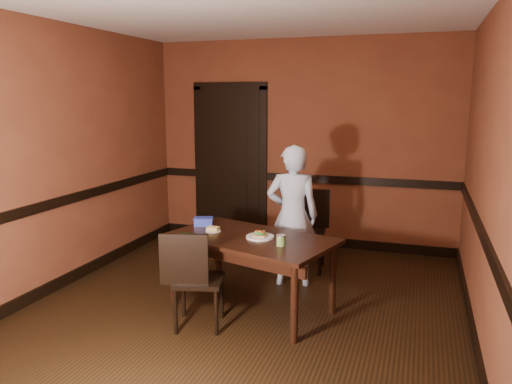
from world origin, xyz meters
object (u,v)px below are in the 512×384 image
Objects in this scene: sauce_jar at (281,240)px; food_tub at (203,221)px; chair_near at (199,278)px; cheese_saucer at (213,230)px; dining_table at (251,273)px; chair_far at (306,231)px; person at (292,216)px; sandwich_plate at (260,236)px.

food_tub is at bearing 155.32° from sauce_jar.
cheese_saucer is at bearing -95.45° from chair_near.
chair_near is at bearing -107.28° from dining_table.
chair_far is at bearing -122.59° from chair_near.
chair_near is 1.36m from person.
chair_far is 1.46m from sauce_jar.
chair_near reaches higher than food_tub.
chair_near is at bearing -80.29° from cheese_saucer.
sauce_jar reaches higher than dining_table.
person is 15.58× the size of sauce_jar.
chair_near is 0.68m from sandwich_plate.
dining_table is 1.64× the size of chair_far.
cheese_saucer is (-0.74, 0.24, -0.03)m from sauce_jar.
chair_far is 1.37m from cheese_saucer.
chair_far reaches higher than sauce_jar.
person is at bearing 81.95° from sandwich_plate.
person reaches higher than sauce_jar.
dining_table is 0.57m from chair_near.
food_tub is (-0.18, 0.18, 0.02)m from cheese_saucer.
person reaches higher than dining_table.
chair_far is 1.29m from sandwich_plate.
person reaches higher than food_tub.
sauce_jar is at bearing -17.98° from cheese_saucer.
food_tub is (-0.27, 0.71, 0.31)m from chair_near.
sandwich_plate is at bearing 144.10° from sauce_jar.
chair_far is 6.19× the size of cheese_saucer.
cheese_saucer is 0.26m from food_tub.
dining_table is at bearing 151.73° from sauce_jar.
sauce_jar is (0.25, -0.18, 0.03)m from sandwich_plate.
sauce_jar is at bearing -44.94° from food_tub.
sauce_jar is at bearing 85.35° from person.
person is 0.92m from cheese_saucer.
person is (0.51, 1.22, 0.31)m from chair_near.
chair_near is 0.82m from food_tub.
person reaches higher than sandwich_plate.
chair_near is (-0.31, -0.47, 0.08)m from dining_table.
cheese_saucer is at bearing -65.23° from food_tub.
person is at bearing 13.01° from food_tub.
sandwich_plate is (-0.11, -0.76, -0.02)m from person.
chair_near is 5.87× the size of cheese_saucer.
chair_far reaches higher than cheese_saucer.
chair_far is at bearing 94.20° from sauce_jar.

